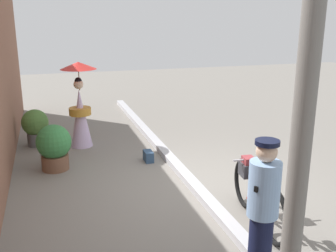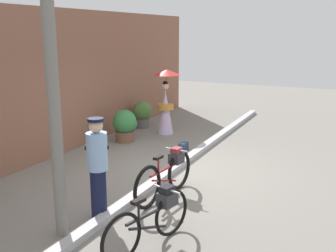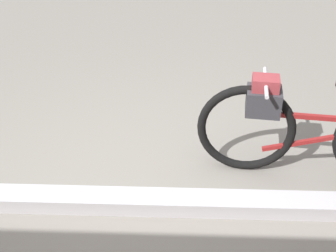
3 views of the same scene
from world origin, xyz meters
The scene contains 9 objects.
ground_plane centered at (0.00, 0.00, 0.00)m, with size 30.00×30.00×0.00m, color gray.
sidewalk_curb centered at (0.00, 0.00, 0.06)m, with size 14.00×0.20×0.12m, color #B2B2B7.
bicycle_near_officer centered at (-1.33, -0.46, 0.45)m, with size 1.83×0.48×0.86m.
person_officer centered at (-2.55, 0.18, 0.89)m, with size 0.34×0.34×1.67m.
person_with_parasol centered at (2.89, 1.63, 0.96)m, with size 0.80×0.80×1.91m.
potted_plant_by_door centered at (1.61, 2.25, 0.47)m, with size 0.68×0.67×0.89m.
potted_plant_small centered at (3.25, 2.62, 0.47)m, with size 0.62×0.60×0.84m.
backpack_on_pavement centered at (1.47, 0.42, 0.11)m, with size 0.30×0.17×0.22m.
utility_pole centered at (-3.29, 0.34, 2.40)m, with size 0.18×0.18×4.80m, color slate.
Camera 1 is at (-5.90, 2.29, 2.91)m, focal length 42.14 mm.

